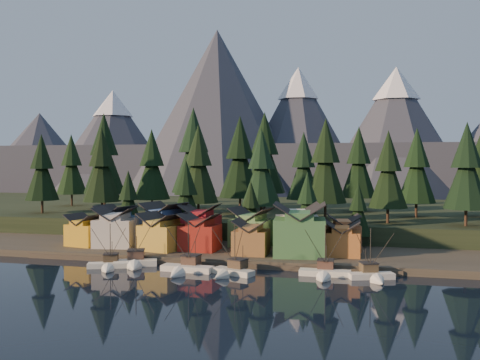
% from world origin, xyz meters
% --- Properties ---
extents(ground, '(500.00, 500.00, 0.00)m').
position_xyz_m(ground, '(0.00, 0.00, 0.00)').
color(ground, black).
rests_on(ground, ground).
extents(shore_strip, '(400.00, 50.00, 1.50)m').
position_xyz_m(shore_strip, '(0.00, 40.00, 0.75)').
color(shore_strip, '#3A352A').
rests_on(shore_strip, ground).
extents(hillside, '(420.00, 100.00, 6.00)m').
position_xyz_m(hillside, '(0.00, 90.00, 3.00)').
color(hillside, black).
rests_on(hillside, ground).
extents(dock, '(80.00, 4.00, 1.00)m').
position_xyz_m(dock, '(0.00, 16.50, 0.50)').
color(dock, '#4F4638').
rests_on(dock, ground).
extents(mountain_ridge, '(560.00, 190.00, 90.00)m').
position_xyz_m(mountain_ridge, '(-4.20, 213.59, 26.06)').
color(mountain_ridge, '#3F4252').
rests_on(mountain_ridge, ground).
extents(boat_1, '(9.43, 9.77, 9.86)m').
position_xyz_m(boat_1, '(-16.80, 8.14, 1.81)').
color(boat_1, silver).
rests_on(boat_1, ground).
extents(boat_2, '(9.43, 10.04, 11.60)m').
position_xyz_m(boat_2, '(-12.70, 11.35, 2.33)').
color(boat_2, silver).
rests_on(boat_2, ground).
extents(boat_3, '(10.75, 11.57, 11.16)m').
position_xyz_m(boat_3, '(-0.84, 8.12, 2.02)').
color(boat_3, silver).
rests_on(boat_3, ground).
extents(boat_4, '(8.87, 9.38, 10.47)m').
position_xyz_m(boat_4, '(8.41, 7.88, 2.06)').
color(boat_4, beige).
rests_on(boat_4, ground).
extents(boat_5, '(9.86, 10.72, 10.52)m').
position_xyz_m(boat_5, '(25.75, 10.79, 1.91)').
color(boat_5, white).
rests_on(boat_5, ground).
extents(boat_6, '(8.85, 9.32, 10.21)m').
position_xyz_m(boat_6, '(34.50, 10.59, 1.98)').
color(boat_6, silver).
rests_on(boat_6, ground).
extents(house_front_0, '(8.69, 8.37, 7.45)m').
position_xyz_m(house_front_0, '(-31.90, 24.95, 5.42)').
color(house_front_0, '#C1901B').
rests_on(house_front_0, shore_strip).
extents(house_front_1, '(10.16, 9.86, 9.28)m').
position_xyz_m(house_front_1, '(-24.19, 25.19, 6.38)').
color(house_front_1, beige).
rests_on(house_front_1, shore_strip).
extents(house_front_2, '(10.35, 10.40, 8.33)m').
position_xyz_m(house_front_2, '(-11.86, 23.61, 5.88)').
color(house_front_2, '#B4902E').
rests_on(house_front_2, shore_strip).
extents(house_front_3, '(8.42, 8.05, 8.29)m').
position_xyz_m(house_front_3, '(-3.32, 25.13, 5.85)').
color(house_front_3, maroon).
rests_on(house_front_3, shore_strip).
extents(house_front_4, '(7.43, 7.99, 7.42)m').
position_xyz_m(house_front_4, '(8.94, 23.07, 5.40)').
color(house_front_4, brown).
rests_on(house_front_4, shore_strip).
extents(house_front_5, '(11.69, 10.84, 11.22)m').
position_xyz_m(house_front_5, '(19.41, 23.32, 7.39)').
color(house_front_5, '#40753F').
rests_on(house_front_5, shore_strip).
extents(house_front_6, '(7.80, 7.40, 7.49)m').
position_xyz_m(house_front_6, '(28.08, 25.59, 5.43)').
color(house_front_6, '#B76A2F').
rests_on(house_front_6, shore_strip).
extents(house_back_0, '(9.86, 9.63, 8.90)m').
position_xyz_m(house_back_0, '(-28.44, 33.26, 6.17)').
color(house_back_0, '#3E6393').
rests_on(house_back_0, shore_strip).
extents(house_back_1, '(10.79, 10.87, 9.91)m').
position_xyz_m(house_back_1, '(-15.02, 32.59, 6.70)').
color(house_back_1, '#3D5B92').
rests_on(house_back_1, shore_strip).
extents(house_back_2, '(9.35, 8.63, 9.60)m').
position_xyz_m(house_back_2, '(-6.33, 34.16, 6.54)').
color(house_back_2, maroon).
rests_on(house_back_2, shore_strip).
extents(house_back_3, '(10.26, 9.47, 9.13)m').
position_xyz_m(house_back_3, '(6.66, 33.33, 6.30)').
color(house_back_3, '#568849').
rests_on(house_back_3, shore_strip).
extents(house_back_4, '(11.26, 10.95, 10.54)m').
position_xyz_m(house_back_4, '(17.66, 31.89, 7.04)').
color(house_back_4, silver).
rests_on(house_back_4, shore_strip).
extents(house_back_5, '(8.29, 8.37, 8.07)m').
position_xyz_m(house_back_5, '(28.00, 32.46, 5.74)').
color(house_back_5, '#AE6A3D').
rests_on(house_back_5, shore_strip).
extents(tree_hill_0, '(10.19, 10.19, 23.73)m').
position_xyz_m(tree_hill_0, '(-62.00, 52.00, 18.97)').
color(tree_hill_0, '#332319').
rests_on(tree_hill_0, hillside).
extents(tree_hill_1, '(13.37, 13.37, 31.16)m').
position_xyz_m(tree_hill_1, '(-50.00, 68.00, 23.04)').
color(tree_hill_1, '#332319').
rests_on(tree_hill_1, hillside).
extents(tree_hill_2, '(10.78, 10.78, 25.11)m').
position_xyz_m(tree_hill_2, '(-40.00, 48.00, 19.73)').
color(tree_hill_2, '#332319').
rests_on(tree_hill_2, hillside).
extents(tree_hill_3, '(10.81, 10.81, 25.18)m').
position_xyz_m(tree_hill_3, '(-30.00, 60.00, 19.77)').
color(tree_hill_3, '#332319').
rests_on(tree_hill_3, hillside).
extents(tree_hill_4, '(14.14, 14.14, 32.93)m').
position_xyz_m(tree_hill_4, '(-22.00, 75.00, 24.01)').
color(tree_hill_4, '#332319').
rests_on(tree_hill_4, hillside).
extents(tree_hill_5, '(10.95, 10.95, 25.50)m').
position_xyz_m(tree_hill_5, '(-12.00, 50.00, 19.94)').
color(tree_hill_5, '#332319').
rests_on(tree_hill_5, hillside).
extents(tree_hill_6, '(12.45, 12.45, 29.01)m').
position_xyz_m(tree_hill_6, '(-4.00, 65.00, 21.86)').
color(tree_hill_6, '#332319').
rests_on(tree_hill_6, hillside).
extents(tree_hill_7, '(10.39, 10.39, 24.21)m').
position_xyz_m(tree_hill_7, '(6.00, 48.00, 19.23)').
color(tree_hill_7, '#332319').
rests_on(tree_hill_7, hillside).
extents(tree_hill_8, '(10.48, 10.48, 24.42)m').
position_xyz_m(tree_hill_8, '(14.00, 72.00, 19.35)').
color(tree_hill_8, '#332319').
rests_on(tree_hill_8, hillside).
extents(tree_hill_9, '(11.60, 11.60, 27.02)m').
position_xyz_m(tree_hill_9, '(22.00, 55.00, 20.77)').
color(tree_hill_9, '#332319').
rests_on(tree_hill_9, hillside).
extents(tree_hill_10, '(11.30, 11.30, 26.33)m').
position_xyz_m(tree_hill_10, '(30.00, 80.00, 20.39)').
color(tree_hill_10, '#332319').
rests_on(tree_hill_10, hillside).
extents(tree_hill_11, '(10.01, 10.01, 23.31)m').
position_xyz_m(tree_hill_11, '(38.00, 50.00, 18.74)').
color(tree_hill_11, '#332319').
rests_on(tree_hill_11, hillside).
extents(tree_hill_12, '(10.64, 10.64, 24.79)m').
position_xyz_m(tree_hill_12, '(46.00, 66.00, 19.55)').
color(tree_hill_12, '#332319').
rests_on(tree_hill_12, hillside).
extents(tree_hill_13, '(10.71, 10.71, 24.96)m').
position_xyz_m(tree_hill_13, '(56.00, 48.00, 19.64)').
color(tree_hill_13, '#332319').
rests_on(tree_hill_13, hillside).
extents(tree_hill_15, '(13.55, 13.55, 31.56)m').
position_xyz_m(tree_hill_15, '(0.00, 82.00, 23.26)').
color(tree_hill_15, '#332319').
rests_on(tree_hill_15, hillside).
extents(tree_hill_16, '(10.74, 10.74, 25.02)m').
position_xyz_m(tree_hill_16, '(-68.00, 78.00, 19.68)').
color(tree_hill_16, '#332319').
rests_on(tree_hill_16, hillside).
extents(tree_shore_0, '(7.60, 7.60, 17.71)m').
position_xyz_m(tree_shore_0, '(-28.00, 40.00, 11.17)').
color(tree_shore_0, '#332319').
rests_on(tree_shore_0, shore_strip).
extents(tree_shore_1, '(8.79, 8.79, 20.48)m').
position_xyz_m(tree_shore_1, '(-12.00, 40.00, 12.69)').
color(tree_shore_1, '#332319').
rests_on(tree_shore_1, shore_strip).
extents(tree_shore_2, '(6.51, 6.51, 15.16)m').
position_xyz_m(tree_shore_2, '(5.00, 40.00, 9.78)').
color(tree_shore_2, '#332319').
rests_on(tree_shore_2, shore_strip).
extents(tree_shore_3, '(7.52, 7.52, 17.52)m').
position_xyz_m(tree_shore_3, '(19.00, 40.00, 11.07)').
color(tree_shore_3, '#332319').
rests_on(tree_shore_3, shore_strip).
extents(tree_shore_4, '(6.46, 6.46, 15.06)m').
position_xyz_m(tree_shore_4, '(31.00, 40.00, 9.72)').
color(tree_shore_4, '#332319').
rests_on(tree_shore_4, shore_strip).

